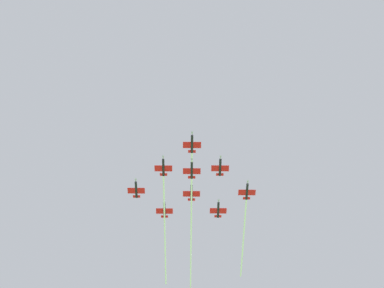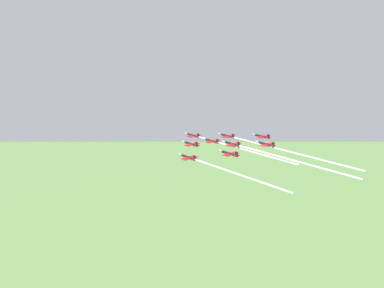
# 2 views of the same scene
# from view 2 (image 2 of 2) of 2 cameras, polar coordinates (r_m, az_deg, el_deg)

# --- Properties ---
(jet_lead) EXTENTS (59.91, 36.65, 2.27)m
(jet_lead) POSITION_cam_2_polar(r_m,az_deg,el_deg) (189.23, 4.63, -0.03)
(jet_lead) COLOR black
(jet_port_inner) EXTENTS (10.33, 8.21, 2.27)m
(jet_port_inner) POSITION_cam_2_polar(r_m,az_deg,el_deg) (187.69, -0.16, 0.01)
(jet_port_inner) COLOR black
(jet_starboard_inner) EXTENTS (67.51, 41.21, 2.27)m
(jet_starboard_inner) POSITION_cam_2_polar(r_m,az_deg,el_deg) (187.99, 10.88, -0.36)
(jet_starboard_inner) COLOR black
(jet_port_outer) EXTENTS (10.33, 8.21, 2.27)m
(jet_port_outer) POSITION_cam_2_polar(r_m,az_deg,el_deg) (195.09, 2.81, 0.44)
(jet_port_outer) COLOR black
(jet_starboard_outer) EXTENTS (51.31, 31.48, 2.27)m
(jet_starboard_outer) POSITION_cam_2_polar(r_m,az_deg,el_deg) (158.99, 3.66, -3.35)
(jet_starboard_outer) COLOR black
(jet_center_rear) EXTENTS (10.33, 8.21, 2.27)m
(jet_center_rear) POSITION_cam_2_polar(r_m,az_deg,el_deg) (205.69, 9.94, 1.08)
(jet_center_rear) COLOR black
(jet_port_trail) EXTENTS (59.09, 36.15, 2.27)m
(jet_port_trail) POSITION_cam_2_polar(r_m,az_deg,el_deg) (172.20, 11.07, -1.45)
(jet_port_trail) COLOR black
(jet_starboard_trail) EXTENTS (10.33, 8.21, 2.27)m
(jet_starboard_trail) POSITION_cam_2_polar(r_m,az_deg,el_deg) (170.37, 5.36, -1.36)
(jet_starboard_trail) COLOR black
(jet_tail_end) EXTENTS (10.33, 8.21, 2.27)m
(jet_tail_end) POSITION_cam_2_polar(r_m,az_deg,el_deg) (188.67, 10.52, -0.01)
(jet_tail_end) COLOR black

